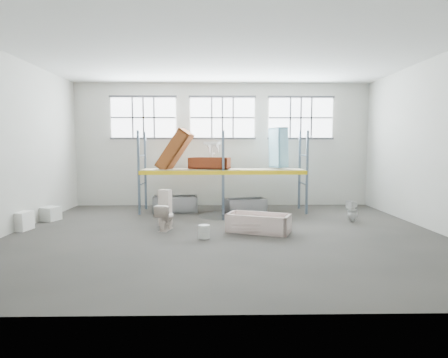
{
  "coord_description": "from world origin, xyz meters",
  "views": [
    {
      "loc": [
        -0.22,
        -10.09,
        2.43
      ],
      "look_at": [
        0.0,
        1.5,
        1.4
      ],
      "focal_mm": 29.35,
      "sensor_mm": 36.0,
      "label": 1
    }
  ],
  "objects_px": {
    "rust_tub_flat": "(210,163)",
    "bucket": "(204,232)",
    "bathtub_beige": "(259,223)",
    "toilet_white": "(352,211)",
    "carton_near": "(19,221)",
    "steel_tub_right": "(246,206)",
    "cistern_tall": "(165,208)",
    "blue_tub_upright": "(278,147)",
    "steel_tub_left": "(175,204)",
    "toilet_beige": "(165,217)"
  },
  "relations": [
    {
      "from": "rust_tub_flat",
      "to": "bucket",
      "type": "bearing_deg",
      "value": -90.95
    },
    {
      "from": "bathtub_beige",
      "to": "toilet_white",
      "type": "distance_m",
      "value": 3.52
    },
    {
      "from": "rust_tub_flat",
      "to": "carton_near",
      "type": "height_order",
      "value": "rust_tub_flat"
    },
    {
      "from": "bathtub_beige",
      "to": "steel_tub_right",
      "type": "relative_size",
      "value": 1.22
    },
    {
      "from": "steel_tub_right",
      "to": "rust_tub_flat",
      "type": "bearing_deg",
      "value": 168.61
    },
    {
      "from": "cistern_tall",
      "to": "rust_tub_flat",
      "type": "distance_m",
      "value": 3.03
    },
    {
      "from": "bathtub_beige",
      "to": "blue_tub_upright",
      "type": "relative_size",
      "value": 1.18
    },
    {
      "from": "blue_tub_upright",
      "to": "bucket",
      "type": "xyz_separation_m",
      "value": [
        -2.65,
        -4.19,
        -2.22
      ]
    },
    {
      "from": "steel_tub_left",
      "to": "rust_tub_flat",
      "type": "xyz_separation_m",
      "value": [
        1.28,
        0.03,
        1.52
      ]
    },
    {
      "from": "toilet_beige",
      "to": "cistern_tall",
      "type": "xyz_separation_m",
      "value": [
        -0.08,
        0.58,
        0.17
      ]
    },
    {
      "from": "toilet_white",
      "to": "rust_tub_flat",
      "type": "height_order",
      "value": "rust_tub_flat"
    },
    {
      "from": "blue_tub_upright",
      "to": "carton_near",
      "type": "relative_size",
      "value": 2.36
    },
    {
      "from": "bucket",
      "to": "carton_near",
      "type": "xyz_separation_m",
      "value": [
        -5.44,
        1.06,
        0.09
      ]
    },
    {
      "from": "steel_tub_left",
      "to": "steel_tub_right",
      "type": "xyz_separation_m",
      "value": [
        2.61,
        -0.24,
        -0.03
      ]
    },
    {
      "from": "blue_tub_upright",
      "to": "bucket",
      "type": "relative_size",
      "value": 4.2
    },
    {
      "from": "cistern_tall",
      "to": "toilet_beige",
      "type": "bearing_deg",
      "value": -57.11
    },
    {
      "from": "toilet_white",
      "to": "steel_tub_left",
      "type": "distance_m",
      "value": 6.24
    },
    {
      "from": "bathtub_beige",
      "to": "carton_near",
      "type": "bearing_deg",
      "value": -161.88
    },
    {
      "from": "carton_near",
      "to": "rust_tub_flat",
      "type": "bearing_deg",
      "value": 27.87
    },
    {
      "from": "bucket",
      "to": "rust_tub_flat",
      "type": "bearing_deg",
      "value": 89.05
    },
    {
      "from": "toilet_beige",
      "to": "steel_tub_right",
      "type": "distance_m",
      "value": 3.74
    },
    {
      "from": "steel_tub_left",
      "to": "blue_tub_upright",
      "type": "distance_m",
      "value": 4.4
    },
    {
      "from": "bathtub_beige",
      "to": "carton_near",
      "type": "relative_size",
      "value": 2.8
    },
    {
      "from": "cistern_tall",
      "to": "steel_tub_left",
      "type": "bearing_deg",
      "value": 113.72
    },
    {
      "from": "toilet_beige",
      "to": "rust_tub_flat",
      "type": "relative_size",
      "value": 0.52
    },
    {
      "from": "bathtub_beige",
      "to": "toilet_beige",
      "type": "relative_size",
      "value": 2.3
    },
    {
      "from": "steel_tub_left",
      "to": "carton_near",
      "type": "xyz_separation_m",
      "value": [
        -4.23,
        -2.89,
        -0.03
      ]
    },
    {
      "from": "toilet_beige",
      "to": "blue_tub_upright",
      "type": "bearing_deg",
      "value": -126.39
    },
    {
      "from": "toilet_beige",
      "to": "rust_tub_flat",
      "type": "bearing_deg",
      "value": -98.75
    },
    {
      "from": "cistern_tall",
      "to": "blue_tub_upright",
      "type": "height_order",
      "value": "blue_tub_upright"
    },
    {
      "from": "steel_tub_right",
      "to": "carton_near",
      "type": "distance_m",
      "value": 7.34
    },
    {
      "from": "cistern_tall",
      "to": "toilet_white",
      "type": "height_order",
      "value": "cistern_tall"
    },
    {
      "from": "toilet_white",
      "to": "rust_tub_flat",
      "type": "xyz_separation_m",
      "value": [
        -4.69,
        1.87,
        1.47
      ]
    },
    {
      "from": "steel_tub_right",
      "to": "bucket",
      "type": "distance_m",
      "value": 3.97
    },
    {
      "from": "cistern_tall",
      "to": "carton_near",
      "type": "bearing_deg",
      "value": -148.61
    },
    {
      "from": "toilet_beige",
      "to": "toilet_white",
      "type": "xyz_separation_m",
      "value": [
        5.92,
        1.12,
        -0.04
      ]
    },
    {
      "from": "steel_tub_right",
      "to": "blue_tub_upright",
      "type": "height_order",
      "value": "blue_tub_upright"
    },
    {
      "from": "steel_tub_right",
      "to": "blue_tub_upright",
      "type": "distance_m",
      "value": 2.52
    },
    {
      "from": "steel_tub_right",
      "to": "carton_near",
      "type": "xyz_separation_m",
      "value": [
        -6.85,
        -2.64,
        0.01
      ]
    },
    {
      "from": "toilet_beige",
      "to": "steel_tub_left",
      "type": "relative_size",
      "value": 0.47
    },
    {
      "from": "bathtub_beige",
      "to": "steel_tub_left",
      "type": "relative_size",
      "value": 1.08
    },
    {
      "from": "cistern_tall",
      "to": "steel_tub_right",
      "type": "height_order",
      "value": "cistern_tall"
    },
    {
      "from": "toilet_white",
      "to": "steel_tub_left",
      "type": "xyz_separation_m",
      "value": [
        -5.96,
        1.84,
        -0.05
      ]
    },
    {
      "from": "bathtub_beige",
      "to": "cistern_tall",
      "type": "xyz_separation_m",
      "value": [
        -2.78,
        0.86,
        0.3
      ]
    },
    {
      "from": "bathtub_beige",
      "to": "toilet_beige",
      "type": "xyz_separation_m",
      "value": [
        -2.69,
        0.28,
        0.12
      ]
    },
    {
      "from": "toilet_beige",
      "to": "blue_tub_upright",
      "type": "distance_m",
      "value": 5.38
    },
    {
      "from": "bucket",
      "to": "bathtub_beige",
      "type": "bearing_deg",
      "value": 24.75
    },
    {
      "from": "toilet_beige",
      "to": "bathtub_beige",
      "type": "bearing_deg",
      "value": -172.35
    },
    {
      "from": "bucket",
      "to": "toilet_white",
      "type": "bearing_deg",
      "value": 23.9
    },
    {
      "from": "toilet_white",
      "to": "bathtub_beige",
      "type": "bearing_deg",
      "value": -86.69
    }
  ]
}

